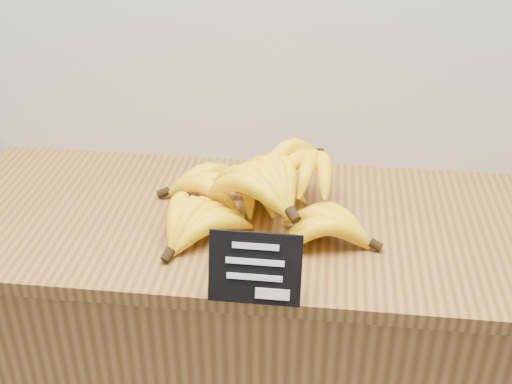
# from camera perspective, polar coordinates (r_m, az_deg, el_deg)

# --- Properties ---
(counter) EXTENTS (1.34, 0.50, 0.90)m
(counter) POSITION_cam_1_polar(r_m,az_deg,el_deg) (1.65, 0.21, -16.31)
(counter) COLOR olive
(counter) RESTS_ON ground
(counter_top) EXTENTS (1.34, 0.54, 0.03)m
(counter_top) POSITION_cam_1_polar(r_m,az_deg,el_deg) (1.35, 0.25, -2.75)
(counter_top) COLOR brown
(counter_top) RESTS_ON counter
(chalkboard_sign) EXTENTS (0.16, 0.05, 0.12)m
(chalkboard_sign) POSITION_cam_1_polar(r_m,az_deg,el_deg) (1.10, -0.10, -6.82)
(chalkboard_sign) COLOR black
(chalkboard_sign) RESTS_ON counter_top
(banana_pile) EXTENTS (0.49, 0.38, 0.13)m
(banana_pile) POSITION_cam_1_polar(r_m,az_deg,el_deg) (1.31, -0.05, -0.16)
(banana_pile) COLOR yellow
(banana_pile) RESTS_ON counter_top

